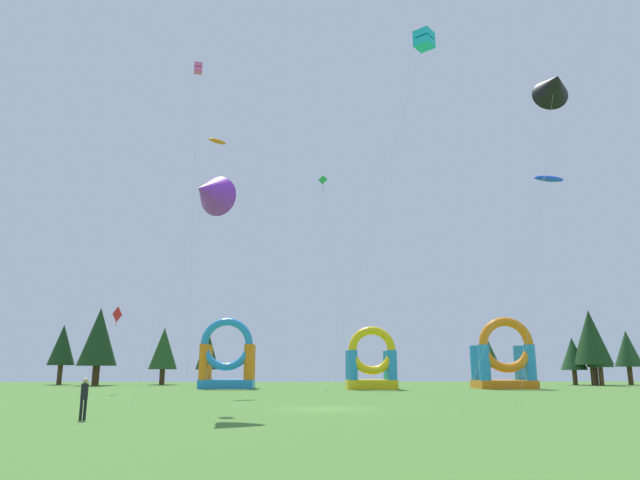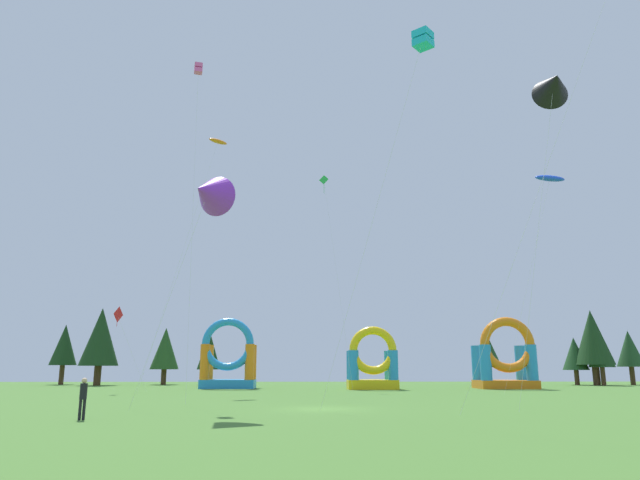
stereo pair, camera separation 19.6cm
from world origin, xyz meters
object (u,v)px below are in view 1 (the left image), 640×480
(kite_pink_box, at_px, (198,70))
(inflatable_blue_arch, at_px, (504,361))
(inflatable_red_slide, at_px, (227,362))
(kite_black_delta, at_px, (554,86))
(kite_blue_parafoil, at_px, (549,179))
(kite_red_diamond, at_px, (116,315))
(kite_green_diamond, at_px, (324,184))
(kite_purple_delta, at_px, (209,192))
(kite_orange_parafoil, at_px, (217,142))
(kite_cyan_box, at_px, (424,41))
(inflatable_yellow_castle, at_px, (371,366))
(person_midfield, at_px, (84,395))

(kite_pink_box, distance_m, inflatable_blue_arch, 43.83)
(kite_pink_box, height_order, inflatable_red_slide, kite_pink_box)
(kite_pink_box, bearing_deg, kite_black_delta, -27.44)
(inflatable_red_slide, bearing_deg, kite_blue_parafoil, -21.80)
(kite_pink_box, relative_size, kite_red_diamond, 3.52)
(kite_green_diamond, relative_size, kite_black_delta, 1.23)
(kite_pink_box, xyz_separation_m, kite_black_delta, (23.66, -12.29, -7.49))
(kite_purple_delta, height_order, inflatable_red_slide, kite_purple_delta)
(kite_orange_parafoil, bearing_deg, kite_red_diamond, -161.48)
(kite_cyan_box, distance_m, inflatable_red_slide, 43.74)
(kite_blue_parafoil, xyz_separation_m, inflatable_blue_arch, (-1.55, 11.53, -17.22))
(kite_green_diamond, height_order, inflatable_red_slide, kite_green_diamond)
(kite_purple_delta, bearing_deg, kite_black_delta, -0.57)
(kite_orange_parafoil, height_order, kite_blue_parafoil, kite_orange_parafoil)
(kite_red_diamond, relative_size, inflatable_yellow_castle, 1.16)
(kite_cyan_box, height_order, inflatable_red_slide, kite_cyan_box)
(kite_cyan_box, xyz_separation_m, kite_black_delta, (8.56, 3.73, -0.52))
(kite_green_diamond, distance_m, kite_orange_parafoil, 14.09)
(inflatable_yellow_castle, bearing_deg, kite_green_diamond, 153.62)
(kite_pink_box, distance_m, kite_red_diamond, 23.82)
(kite_cyan_box, relative_size, kite_pink_box, 0.74)
(kite_purple_delta, distance_m, kite_pink_box, 19.00)
(kite_red_diamond, relative_size, inflatable_blue_arch, 0.99)
(inflatable_red_slide, xyz_separation_m, inflatable_yellow_castle, (15.72, -2.62, -0.50))
(kite_black_delta, bearing_deg, kite_cyan_box, -156.48)
(kite_green_diamond, bearing_deg, kite_cyan_box, -83.96)
(person_midfield, bearing_deg, kite_cyan_box, 138.62)
(kite_orange_parafoil, xyz_separation_m, kite_blue_parafoil, (32.96, -4.92, -5.45))
(kite_black_delta, height_order, inflatable_yellow_castle, kite_black_delta)
(inflatable_yellow_castle, bearing_deg, inflatable_red_slide, 170.54)
(kite_cyan_box, xyz_separation_m, kite_green_diamond, (-3.98, 37.65, 4.29))
(kite_pink_box, bearing_deg, kite_orange_parafoil, 91.83)
(kite_black_delta, relative_size, inflatable_red_slide, 2.61)
(kite_cyan_box, xyz_separation_m, inflatable_red_slide, (-14.72, 37.80, -16.37))
(inflatable_red_slide, bearing_deg, kite_red_diamond, -130.44)
(kite_purple_delta, xyz_separation_m, kite_pink_box, (-3.41, 12.09, 14.26))
(kite_pink_box, bearing_deg, person_midfield, -94.04)
(kite_orange_parafoil, distance_m, kite_blue_parafoil, 33.77)
(kite_green_diamond, bearing_deg, kite_pink_box, -117.20)
(kite_green_diamond, xyz_separation_m, inflatable_yellow_castle, (4.99, -2.48, -21.16))
(kite_green_diamond, distance_m, kite_black_delta, 36.49)
(kite_cyan_box, xyz_separation_m, kite_red_diamond, (-23.85, 27.09, -12.23))
(kite_green_diamond, distance_m, kite_blue_parafoil, 25.12)
(kite_blue_parafoil, bearing_deg, kite_pink_box, -164.64)
(kite_red_diamond, xyz_separation_m, inflatable_red_slide, (9.13, 10.71, -4.14))
(inflatable_yellow_castle, bearing_deg, kite_purple_delta, -112.12)
(kite_black_delta, relative_size, person_midfield, 10.74)
(kite_purple_delta, bearing_deg, kite_pink_box, 105.74)
(kite_green_diamond, xyz_separation_m, kite_blue_parafoil, (21.39, -12.71, -3.43))
(person_midfield, xyz_separation_m, inflatable_blue_arch, (32.09, 36.48, 1.81))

